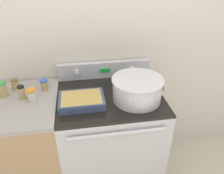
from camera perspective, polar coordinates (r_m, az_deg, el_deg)
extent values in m
cube|color=beige|center=(1.86, -2.38, 12.20)|extent=(8.00, 0.05, 2.50)
cube|color=#BCBCC1|center=(1.96, -0.51, -13.90)|extent=(0.79, 0.66, 0.92)
cube|color=black|center=(1.67, -0.59, -2.38)|extent=(0.79, 0.66, 0.02)
cylinder|color=silver|center=(1.44, 1.57, -12.11)|extent=(0.65, 0.02, 0.02)
cube|color=#BCBCC1|center=(1.89, -2.00, 4.59)|extent=(0.79, 0.05, 0.14)
cylinder|color=white|center=(1.85, -9.19, 3.77)|extent=(0.04, 0.02, 0.04)
cylinder|color=white|center=(1.90, 5.27, 4.83)|extent=(0.04, 0.02, 0.04)
cube|color=green|center=(1.86, -1.87, 4.37)|extent=(0.09, 0.01, 0.03)
cube|color=tan|center=(2.00, -19.91, -15.20)|extent=(0.51, 0.66, 0.92)
cube|color=gray|center=(1.71, -22.65, -3.92)|extent=(0.51, 0.66, 0.03)
cylinder|color=silver|center=(1.59, 6.59, -0.57)|extent=(0.35, 0.35, 0.17)
torus|color=silver|center=(1.55, 6.76, 1.96)|extent=(0.37, 0.37, 0.01)
cylinder|color=beige|center=(1.55, 6.73, 1.54)|extent=(0.33, 0.33, 0.02)
cube|color=#38476B|center=(1.57, -7.93, -3.55)|extent=(0.32, 0.23, 0.06)
cube|color=tan|center=(1.56, -7.96, -3.15)|extent=(0.28, 0.20, 0.03)
cylinder|color=#333338|center=(1.84, 10.65, 1.01)|extent=(0.01, 0.27, 0.01)
sphere|color=#333338|center=(1.72, 12.17, -0.27)|extent=(0.08, 0.08, 0.08)
cylinder|color=tan|center=(1.77, -17.27, 0.37)|extent=(0.06, 0.06, 0.07)
cylinder|color=#3856B7|center=(1.75, -17.48, 1.58)|extent=(0.06, 0.06, 0.01)
cylinder|color=beige|center=(1.67, -20.17, -2.11)|extent=(0.06, 0.06, 0.08)
cylinder|color=orange|center=(1.65, -20.44, -0.82)|extent=(0.07, 0.07, 0.01)
cylinder|color=tan|center=(1.71, -22.48, -1.47)|extent=(0.05, 0.05, 0.09)
cylinder|color=black|center=(1.69, -22.83, 0.03)|extent=(0.05, 0.05, 0.01)
cylinder|color=tan|center=(1.85, -23.88, 0.48)|extent=(0.05, 0.05, 0.08)
cylinder|color=brown|center=(1.83, -24.17, 1.70)|extent=(0.06, 0.06, 0.01)
cylinder|color=tan|center=(1.80, -26.66, -0.74)|extent=(0.06, 0.06, 0.10)
cylinder|color=green|center=(1.77, -27.07, 0.81)|extent=(0.06, 0.06, 0.01)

